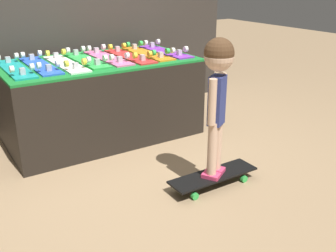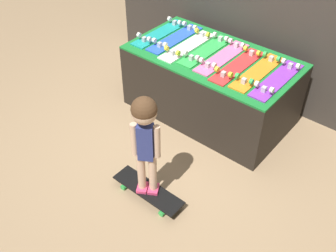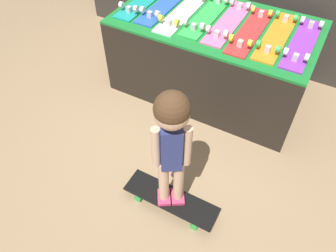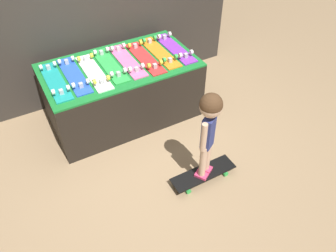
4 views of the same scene
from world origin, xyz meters
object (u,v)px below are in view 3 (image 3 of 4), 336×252
at_px(skateboard_teal_on_rack, 145,0).
at_px(skateboard_purple_on_rack, 303,42).
at_px(skateboard_blue_on_rack, 165,4).
at_px(skateboard_on_floor, 171,199).
at_px(skateboard_red_on_rack, 251,30).
at_px(skateboard_white_on_rack, 183,12).
at_px(skateboard_green_on_rack, 207,15).
at_px(child, 172,134).
at_px(skateboard_pink_on_rack, 229,22).
at_px(skateboard_orange_on_rack, 277,35).

distance_m(skateboard_teal_on_rack, skateboard_purple_on_rack, 1.44).
distance_m(skateboard_blue_on_rack, skateboard_on_floor, 1.73).
bearing_deg(skateboard_red_on_rack, skateboard_white_on_rack, 179.97).
distance_m(skateboard_green_on_rack, child, 1.43).
bearing_deg(skateboard_green_on_rack, skateboard_white_on_rack, -167.12).
bearing_deg(child, skateboard_teal_on_rack, 95.56).
bearing_deg(skateboard_purple_on_rack, skateboard_green_on_rack, 178.40).
bearing_deg(skateboard_pink_on_rack, skateboard_on_floor, -81.99).
bearing_deg(skateboard_purple_on_rack, skateboard_red_on_rack, -176.61).
bearing_deg(skateboard_green_on_rack, skateboard_orange_on_rack, -1.92).
bearing_deg(skateboard_white_on_rack, skateboard_teal_on_rack, 175.63).
xyz_separation_m(skateboard_teal_on_rack, skateboard_purple_on_rack, (1.44, -0.01, 0.00)).
distance_m(skateboard_white_on_rack, skateboard_pink_on_rack, 0.41).
distance_m(skateboard_green_on_rack, skateboard_pink_on_rack, 0.21).
xyz_separation_m(skateboard_blue_on_rack, child, (0.81, -1.37, 0.04)).
bearing_deg(skateboard_teal_on_rack, skateboard_pink_on_rack, 0.43).
bearing_deg(skateboard_blue_on_rack, skateboard_on_floor, -59.41).
xyz_separation_m(skateboard_red_on_rack, skateboard_on_floor, (-0.01, -1.33, -0.68)).
xyz_separation_m(skateboard_white_on_rack, skateboard_on_floor, (0.60, -1.33, -0.68)).
bearing_deg(skateboard_blue_on_rack, skateboard_white_on_rack, -12.33).
xyz_separation_m(skateboard_teal_on_rack, skateboard_white_on_rack, (0.41, -0.03, 0.00)).
relative_size(skateboard_white_on_rack, skateboard_red_on_rack, 1.00).
bearing_deg(skateboard_teal_on_rack, skateboard_red_on_rack, -1.77).
distance_m(skateboard_teal_on_rack, skateboard_orange_on_rack, 1.24).
xyz_separation_m(skateboard_blue_on_rack, skateboard_purple_on_rack, (1.24, -0.02, 0.00)).
bearing_deg(skateboard_on_floor, skateboard_blue_on_rack, 120.59).
height_order(skateboard_blue_on_rack, skateboard_white_on_rack, same).
distance_m(skateboard_pink_on_rack, skateboard_red_on_rack, 0.21).
bearing_deg(skateboard_blue_on_rack, skateboard_green_on_rack, 0.29).
height_order(skateboard_teal_on_rack, skateboard_white_on_rack, same).
distance_m(skateboard_red_on_rack, child, 1.33).
bearing_deg(skateboard_on_floor, skateboard_green_on_rack, 106.17).
height_order(skateboard_blue_on_rack, skateboard_red_on_rack, same).
xyz_separation_m(skateboard_pink_on_rack, skateboard_on_floor, (0.19, -1.36, -0.68)).
height_order(skateboard_orange_on_rack, skateboard_purple_on_rack, same).
bearing_deg(skateboard_teal_on_rack, skateboard_blue_on_rack, 3.76).
xyz_separation_m(skateboard_blue_on_rack, skateboard_pink_on_rack, (0.62, -0.01, 0.00)).
bearing_deg(skateboard_orange_on_rack, skateboard_teal_on_rack, 179.76).
height_order(skateboard_white_on_rack, skateboard_on_floor, skateboard_white_on_rack).
xyz_separation_m(skateboard_pink_on_rack, skateboard_red_on_rack, (0.21, -0.04, 0.00)).
xyz_separation_m(skateboard_orange_on_rack, skateboard_on_floor, (-0.22, -1.35, -0.68)).
distance_m(skateboard_purple_on_rack, skateboard_on_floor, 1.57).
distance_m(skateboard_blue_on_rack, child, 1.59).
relative_size(skateboard_blue_on_rack, skateboard_on_floor, 1.12).
bearing_deg(skateboard_on_floor, skateboard_teal_on_rack, 126.83).
distance_m(skateboard_green_on_rack, skateboard_purple_on_rack, 0.83).
bearing_deg(skateboard_orange_on_rack, child, -99.25).
bearing_deg(skateboard_pink_on_rack, skateboard_green_on_rack, 177.38).
distance_m(skateboard_teal_on_rack, child, 1.70).
distance_m(skateboard_pink_on_rack, skateboard_on_floor, 1.54).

